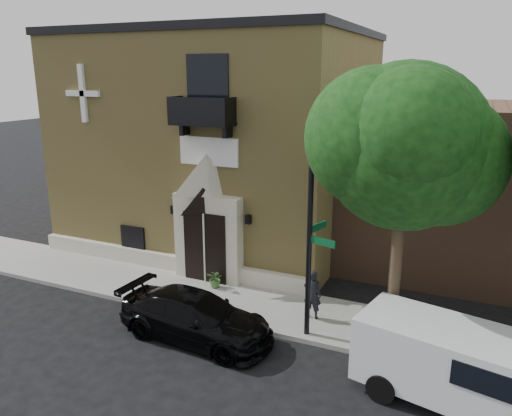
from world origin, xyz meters
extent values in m
plane|color=black|center=(0.00, 0.00, 0.00)|extent=(120.00, 120.00, 0.00)
cube|color=gray|center=(1.00, 1.50, 0.07)|extent=(42.00, 3.00, 0.15)
cube|color=tan|center=(-3.00, 8.00, 4.50)|extent=(12.00, 10.00, 9.00)
cube|color=black|center=(-3.00, 8.00, 9.15)|extent=(12.20, 10.20, 0.30)
cube|color=beige|center=(-3.00, 2.88, 0.45)|extent=(12.00, 0.30, 0.60)
cube|color=beige|center=(-1.00, 2.75, 1.75)|extent=(2.60, 0.55, 3.20)
pyramid|color=beige|center=(-1.00, 2.75, 4.10)|extent=(2.60, 0.55, 1.50)
cube|color=black|center=(-1.00, 2.46, 1.45)|extent=(1.70, 0.06, 2.60)
cube|color=beige|center=(-1.00, 2.42, 1.45)|extent=(0.06, 0.04, 2.60)
cube|color=white|center=(-1.00, 2.94, 4.90)|extent=(2.30, 0.10, 1.00)
cube|color=black|center=(-1.00, 2.55, 5.90)|extent=(2.20, 0.90, 0.10)
cube|color=black|center=(-1.00, 2.12, 6.35)|extent=(2.20, 0.06, 0.90)
cube|color=black|center=(-2.05, 2.55, 6.35)|extent=(0.06, 0.90, 0.90)
cube|color=black|center=(0.05, 2.55, 6.35)|extent=(0.06, 0.90, 0.90)
cube|color=black|center=(-1.00, 2.97, 7.10)|extent=(1.60, 0.08, 2.20)
cube|color=white|center=(-6.50, 2.92, 6.80)|extent=(0.22, 0.14, 2.20)
cube|color=white|center=(-6.50, 2.92, 6.80)|extent=(1.60, 0.14, 0.22)
cube|color=black|center=(-4.60, 2.95, 1.15)|extent=(1.10, 0.10, 1.00)
cube|color=#D44A1E|center=(-4.60, 2.98, 1.15)|extent=(0.85, 0.06, 0.75)
cube|color=black|center=(-2.55, 2.88, 2.60)|extent=(0.18, 0.18, 0.32)
cube|color=black|center=(0.55, 2.88, 2.60)|extent=(0.18, 0.18, 0.32)
cylinder|color=#38281C|center=(6.00, 0.45, 2.25)|extent=(0.32, 0.32, 4.20)
sphere|color=black|center=(6.00, 0.45, 5.82)|extent=(4.20, 4.20, 4.20)
sphere|color=black|center=(6.80, 0.75, 5.52)|extent=(3.36, 3.36, 3.36)
sphere|color=black|center=(5.30, 0.25, 6.02)|extent=(3.57, 3.57, 3.57)
sphere|color=black|center=(6.20, -0.25, 6.22)|extent=(3.15, 3.15, 3.15)
imported|color=black|center=(0.66, -1.00, 0.69)|extent=(4.90, 2.27, 1.39)
cube|color=white|center=(7.86, -1.18, 1.13)|extent=(5.02, 2.86, 1.61)
cube|color=black|center=(8.39, -2.28, 1.46)|extent=(1.48, 0.36, 0.57)
cylinder|color=black|center=(6.19, -1.73, 0.36)|extent=(0.75, 0.39, 0.72)
cylinder|color=black|center=(6.57, 0.02, 0.36)|extent=(0.75, 0.39, 0.72)
cylinder|color=black|center=(3.62, 0.35, 3.02)|extent=(0.15, 0.15, 5.73)
cube|color=#0A5228|center=(4.04, 0.23, 3.11)|extent=(0.79, 0.27, 0.21)
cube|color=#0A5228|center=(3.74, 0.76, 3.35)|extent=(0.27, 0.79, 0.21)
cylinder|color=#B40023|center=(7.29, 0.29, 0.19)|extent=(0.32, 0.32, 0.07)
cylinder|color=#B40023|center=(7.29, 0.29, 0.47)|extent=(0.23, 0.23, 0.49)
sphere|color=#B40023|center=(7.29, 0.29, 0.74)|extent=(0.23, 0.23, 0.23)
cylinder|color=#B40023|center=(7.29, 0.29, 0.51)|extent=(0.40, 0.11, 0.11)
cube|color=#103B1D|center=(6.85, 0.67, 0.64)|extent=(1.81, 1.41, 0.98)
cube|color=black|center=(6.85, 0.67, 1.17)|extent=(1.87, 1.47, 0.11)
imported|color=#467135|center=(-0.38, 2.11, 0.48)|extent=(0.62, 0.54, 0.67)
imported|color=black|center=(3.45, 1.36, 0.94)|extent=(0.58, 0.39, 1.59)
camera|label=1|loc=(7.67, -12.33, 7.65)|focal=35.00mm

